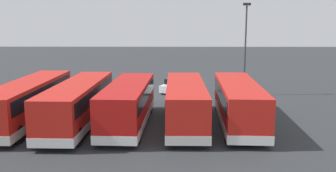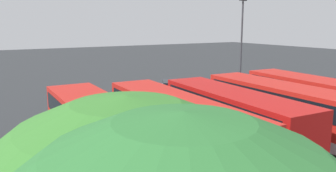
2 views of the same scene
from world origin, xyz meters
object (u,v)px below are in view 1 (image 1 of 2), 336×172
(bus_single_deck_third, at_px, (128,103))
(lamp_post_tall, at_px, (245,43))
(bus_single_deck_fourth, at_px, (79,102))
(bus_single_deck_fifth, at_px, (29,100))
(bus_single_deck_second, at_px, (185,102))
(car_hatchback_silver, at_px, (176,85))
(bus_single_deck_near_end, at_px, (238,102))

(bus_single_deck_third, height_order, lamp_post_tall, lamp_post_tall)
(bus_single_deck_fourth, distance_m, bus_single_deck_fifth, 3.74)
(bus_single_deck_fourth, height_order, lamp_post_tall, lamp_post_tall)
(bus_single_deck_second, xyz_separation_m, bus_single_deck_fifth, (11.12, -0.55, 0.00))
(bus_single_deck_fifth, distance_m, car_hatchback_silver, 15.61)
(bus_single_deck_third, xyz_separation_m, bus_single_deck_fourth, (3.48, -0.20, 0.00))
(bus_single_deck_near_end, bearing_deg, bus_single_deck_third, 2.38)
(car_hatchback_silver, bearing_deg, lamp_post_tall, 165.56)
(bus_single_deck_fifth, bearing_deg, car_hatchback_silver, -132.99)
(bus_single_deck_second, relative_size, bus_single_deck_fifth, 0.89)
(bus_single_deck_second, distance_m, lamp_post_tall, 12.44)
(bus_single_deck_second, bearing_deg, bus_single_deck_fifth, -2.81)
(bus_single_deck_fourth, relative_size, car_hatchback_silver, 2.67)
(car_hatchback_silver, distance_m, lamp_post_tall, 8.14)
(bus_single_deck_second, height_order, bus_single_deck_third, same)
(bus_single_deck_near_end, xyz_separation_m, bus_single_deck_second, (3.70, 0.11, -0.00))
(car_hatchback_silver, bearing_deg, bus_single_deck_fourth, 59.89)
(bus_single_deck_fourth, xyz_separation_m, lamp_post_tall, (-13.54, -10.25, 3.51))
(bus_single_deck_near_end, distance_m, bus_single_deck_fifth, 14.82)
(bus_single_deck_near_end, xyz_separation_m, bus_single_deck_fifth, (14.81, -0.43, 0.00))
(bus_single_deck_second, xyz_separation_m, lamp_post_tall, (-6.12, -10.24, 3.51))
(bus_single_deck_near_end, bearing_deg, bus_single_deck_fourth, 0.61)
(bus_single_deck_near_end, xyz_separation_m, car_hatchback_silver, (4.19, -11.83, -0.92))
(bus_single_deck_second, distance_m, car_hatchback_silver, 11.99)
(bus_single_deck_fifth, relative_size, car_hatchback_silver, 2.76)
(bus_single_deck_second, height_order, bus_single_deck_fourth, same)
(lamp_post_tall, bearing_deg, bus_single_deck_fifth, 29.36)
(bus_single_deck_fourth, distance_m, car_hatchback_silver, 13.85)
(bus_single_deck_third, distance_m, lamp_post_tall, 14.92)
(bus_single_deck_fifth, xyz_separation_m, car_hatchback_silver, (-10.63, -11.40, -0.92))
(bus_single_deck_near_end, bearing_deg, lamp_post_tall, -103.47)
(car_hatchback_silver, bearing_deg, bus_single_deck_fifth, 47.01)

